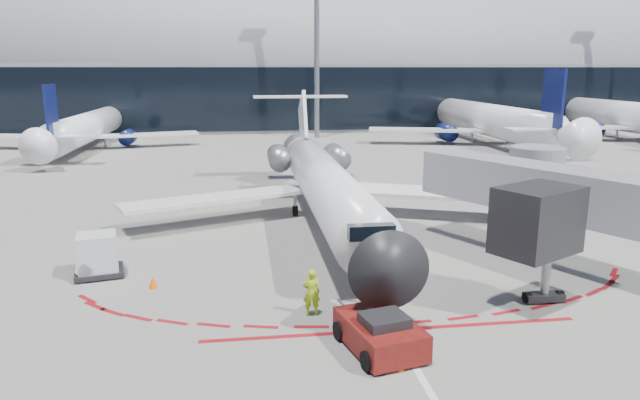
{
  "coord_description": "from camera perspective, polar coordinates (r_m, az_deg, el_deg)",
  "views": [
    {
      "loc": [
        -5.26,
        -30.16,
        9.31
      ],
      "look_at": [
        -1.43,
        -2.21,
        2.79
      ],
      "focal_mm": 32.0,
      "sensor_mm": 36.0,
      "label": 1
    }
  ],
  "objects": [
    {
      "name": "ground",
      "position": [
        31.99,
        2.01,
        -3.91
      ],
      "size": [
        260.0,
        260.0,
        0.0
      ],
      "primitive_type": "plane",
      "color": "slate",
      "rests_on": "ground"
    },
    {
      "name": "apron_centerline",
      "position": [
        33.88,
        1.44,
        -2.93
      ],
      "size": [
        0.25,
        40.0,
        0.01
      ],
      "primitive_type": "cube",
      "color": "silver",
      "rests_on": "ground"
    },
    {
      "name": "apron_stop_bar",
      "position": [
        21.5,
        7.34,
        -12.74
      ],
      "size": [
        14.0,
        0.25,
        0.01
      ],
      "primitive_type": "cube",
      "color": "maroon",
      "rests_on": "ground"
    },
    {
      "name": "terminal_building",
      "position": [
        95.28,
        -4.74,
        12.49
      ],
      "size": [
        150.0,
        24.15,
        24.0
      ],
      "color": "gray",
      "rests_on": "ground"
    },
    {
      "name": "jet_bridge",
      "position": [
        31.67,
        20.77,
        0.68
      ],
      "size": [
        10.03,
        15.2,
        4.9
      ],
      "color": "#9A9DA2",
      "rests_on": "ground"
    },
    {
      "name": "light_mast_centre",
      "position": [
        78.89,
        -0.33,
        15.33
      ],
      "size": [
        0.7,
        0.7,
        25.0
      ],
      "primitive_type": "cylinder",
      "color": "gray",
      "rests_on": "ground"
    },
    {
      "name": "regional_jet",
      "position": [
        35.15,
        0.31,
        1.94
      ],
      "size": [
        24.83,
        30.62,
        7.67
      ],
      "color": "white",
      "rests_on": "ground"
    },
    {
      "name": "pushback_tug",
      "position": [
        19.84,
        6.03,
        -13.07
      ],
      "size": [
        2.88,
        5.39,
        1.37
      ],
      "rotation": [
        0.0,
        0.0,
        0.23
      ],
      "color": "#540E0C",
      "rests_on": "ground"
    },
    {
      "name": "ramp_worker",
      "position": [
        22.14,
        -0.86,
        -9.22
      ],
      "size": [
        0.69,
        0.47,
        1.87
      ],
      "primitive_type": "imported",
      "rotation": [
        0.0,
        0.0,
        3.11
      ],
      "color": "#ABD916",
      "rests_on": "ground"
    },
    {
      "name": "uld_container",
      "position": [
        28.06,
        -21.33,
        -5.17
      ],
      "size": [
        2.46,
        2.21,
        1.99
      ],
      "rotation": [
        0.0,
        0.0,
        0.22
      ],
      "color": "black",
      "rests_on": "ground"
    },
    {
      "name": "safety_cone_left",
      "position": [
        25.99,
        -16.36,
        -7.88
      ],
      "size": [
        0.39,
        0.39,
        0.54
      ],
      "primitive_type": "cone",
      "color": "#FF5D05",
      "rests_on": "ground"
    },
    {
      "name": "safety_cone_right",
      "position": [
        18.88,
        7.97,
        -15.89
      ],
      "size": [
        0.32,
        0.32,
        0.45
      ],
      "primitive_type": "cone",
      "color": "#FF5D05",
      "rests_on": "ground"
    },
    {
      "name": "bg_airliner_1",
      "position": [
        74.03,
        -22.32,
        8.63
      ],
      "size": [
        30.25,
        32.02,
        9.79
      ],
      "primitive_type": null,
      "color": "white",
      "rests_on": "ground"
    },
    {
      "name": "bg_airliner_2",
      "position": [
        76.41,
        16.51,
        9.86
      ],
      "size": [
        35.94,
        38.05,
        11.63
      ],
      "primitive_type": null,
      "color": "white",
      "rests_on": "ground"
    },
    {
      "name": "bg_airliner_3",
      "position": [
        87.65,
        28.79,
        9.17
      ],
      "size": [
        36.13,
        38.26,
        11.69
      ],
      "primitive_type": null,
      "color": "white",
      "rests_on": "ground"
    }
  ]
}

